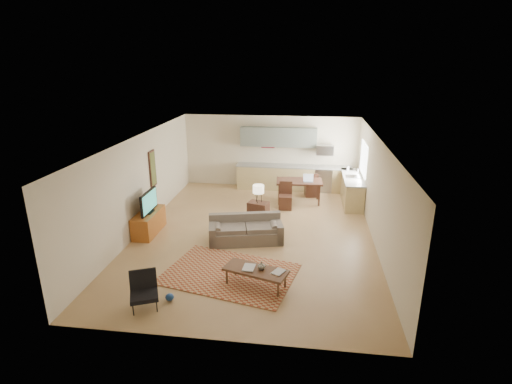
# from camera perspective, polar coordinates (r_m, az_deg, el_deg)

# --- Properties ---
(room) EXTENTS (9.00, 9.00, 9.00)m
(room) POSITION_cam_1_polar(r_m,az_deg,el_deg) (10.80, -0.21, 0.50)
(room) COLOR #A67E50
(room) RESTS_ON ground
(kitchen_counter_back) EXTENTS (4.26, 0.64, 0.92)m
(kitchen_counter_back) POSITION_cam_1_polar(r_m,az_deg,el_deg) (14.98, 5.37, 2.06)
(kitchen_counter_back) COLOR tan
(kitchen_counter_back) RESTS_ON ground
(kitchen_counter_right) EXTENTS (0.64, 2.26, 0.92)m
(kitchen_counter_right) POSITION_cam_1_polar(r_m,az_deg,el_deg) (13.93, 13.53, 0.33)
(kitchen_counter_right) COLOR tan
(kitchen_counter_right) RESTS_ON ground
(kitchen_range) EXTENTS (0.62, 0.62, 0.90)m
(kitchen_range) POSITION_cam_1_polar(r_m,az_deg,el_deg) (14.99, 9.57, 1.85)
(kitchen_range) COLOR #A5A8AD
(kitchen_range) RESTS_ON ground
(kitchen_microwave) EXTENTS (0.62, 0.40, 0.35)m
(kitchen_microwave) POSITION_cam_1_polar(r_m,az_deg,el_deg) (14.73, 9.80, 5.97)
(kitchen_microwave) COLOR #A5A8AD
(kitchen_microwave) RESTS_ON room
(upper_cabinets) EXTENTS (2.80, 0.34, 0.70)m
(upper_cabinets) POSITION_cam_1_polar(r_m,az_deg,el_deg) (14.80, 3.22, 7.85)
(upper_cabinets) COLOR slate
(upper_cabinets) RESTS_ON room
(window_right) EXTENTS (0.02, 1.40, 1.05)m
(window_right) POSITION_cam_1_polar(r_m,az_deg,el_deg) (13.67, 15.12, 4.61)
(window_right) COLOR white
(window_right) RESTS_ON room
(wall_art_left) EXTENTS (0.06, 0.42, 1.10)m
(wall_art_left) POSITION_cam_1_polar(r_m,az_deg,el_deg) (12.40, -14.52, 3.25)
(wall_art_left) COLOR olive
(wall_art_left) RESTS_ON room
(triptych) EXTENTS (1.70, 0.04, 0.50)m
(triptych) POSITION_cam_1_polar(r_m,az_deg,el_deg) (15.01, 1.72, 7.25)
(triptych) COLOR beige
(triptych) RESTS_ON room
(rug) EXTENTS (3.26, 2.60, 0.02)m
(rug) POSITION_cam_1_polar(r_m,az_deg,el_deg) (9.36, -3.81, -11.57)
(rug) COLOR maroon
(rug) RESTS_ON floor
(sofa) EXTENTS (2.18, 1.32, 0.71)m
(sofa) POSITION_cam_1_polar(r_m,az_deg,el_deg) (10.72, -1.48, -5.36)
(sofa) COLOR #685C51
(sofa) RESTS_ON floor
(coffee_table) EXTENTS (1.49, 0.94, 0.42)m
(coffee_table) POSITION_cam_1_polar(r_m,az_deg,el_deg) (8.80, -0.04, -12.13)
(coffee_table) COLOR #4C2D1B
(coffee_table) RESTS_ON floor
(book_a) EXTENTS (0.30, 0.37, 0.03)m
(book_a) POSITION_cam_1_polar(r_m,az_deg,el_deg) (8.76, -1.85, -10.67)
(book_a) COLOR maroon
(book_a) RESTS_ON coffee_table
(book_b) EXTENTS (0.46, 0.47, 0.02)m
(book_b) POSITION_cam_1_polar(r_m,az_deg,el_deg) (8.65, 2.63, -11.12)
(book_b) COLOR navy
(book_b) RESTS_ON coffee_table
(vase) EXTENTS (0.25, 0.25, 0.18)m
(vase) POSITION_cam_1_polar(r_m,az_deg,el_deg) (8.66, 0.79, -10.45)
(vase) COLOR black
(vase) RESTS_ON coffee_table
(armchair) EXTENTS (0.81, 0.81, 0.71)m
(armchair) POSITION_cam_1_polar(r_m,az_deg,el_deg) (8.37, -15.73, -13.55)
(armchair) COLOR black
(armchair) RESTS_ON floor
(tv_credenza) EXTENTS (0.52, 1.35, 0.62)m
(tv_credenza) POSITION_cam_1_polar(r_m,az_deg,el_deg) (11.66, -15.07, -4.22)
(tv_credenza) COLOR #944B19
(tv_credenza) RESTS_ON floor
(tv) EXTENTS (0.10, 1.04, 0.62)m
(tv) POSITION_cam_1_polar(r_m,az_deg,el_deg) (11.42, -15.08, -1.37)
(tv) COLOR black
(tv) RESTS_ON tv_credenza
(console_table) EXTENTS (0.67, 0.54, 0.68)m
(console_table) POSITION_cam_1_polar(r_m,az_deg,el_deg) (11.85, 0.34, -3.02)
(console_table) COLOR #3C2117
(console_table) RESTS_ON floor
(table_lamp) EXTENTS (0.43, 0.43, 0.54)m
(table_lamp) POSITION_cam_1_polar(r_m,az_deg,el_deg) (11.63, 0.35, -0.21)
(table_lamp) COLOR beige
(table_lamp) RESTS_ON console_table
(dining_table) EXTENTS (1.58, 0.97, 0.77)m
(dining_table) POSITION_cam_1_polar(r_m,az_deg,el_deg) (13.68, 6.14, 0.09)
(dining_table) COLOR #3C2117
(dining_table) RESTS_ON floor
(dining_chair_near) EXTENTS (0.44, 0.46, 0.89)m
(dining_chair_near) POSITION_cam_1_polar(r_m,az_deg,el_deg) (13.02, 4.23, -0.55)
(dining_chair_near) COLOR #3C2117
(dining_chair_near) RESTS_ON floor
(dining_chair_far) EXTENTS (0.49, 0.50, 0.88)m
(dining_chair_far) POSITION_cam_1_polar(r_m,az_deg,el_deg) (14.32, 7.89, 1.10)
(dining_chair_far) COLOR #3C2117
(dining_chair_far) RESTS_ON floor
(laptop) EXTENTS (0.34, 0.26, 0.24)m
(laptop) POSITION_cam_1_polar(r_m,az_deg,el_deg) (13.43, 7.51, 1.96)
(laptop) COLOR #A5A8AD
(laptop) RESTS_ON dining_table
(soap_bottle) EXTENTS (0.11, 0.11, 0.19)m
(soap_bottle) POSITION_cam_1_polar(r_m,az_deg,el_deg) (14.49, 13.02, 3.36)
(soap_bottle) COLOR beige
(soap_bottle) RESTS_ON kitchen_counter_right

